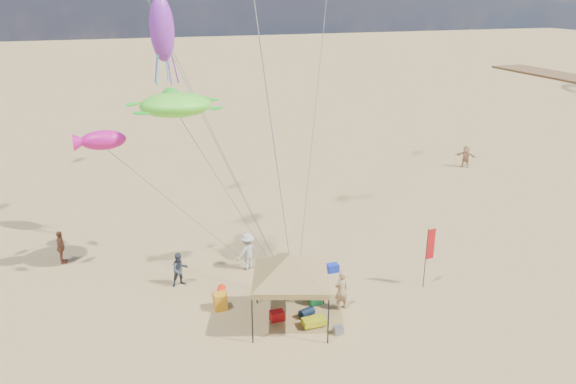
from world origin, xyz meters
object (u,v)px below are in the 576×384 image
feather_flag (429,248)px  person_far_a (61,247)px  person_near_a (341,290)px  chair_green (315,295)px  person_far_c (466,156)px  cooler_red (277,316)px  cooler_blue (333,268)px  canopy_tent (290,256)px  chair_yellow (220,301)px  person_near_c (247,252)px  person_near_b (180,269)px  beach_cart (314,321)px

feather_flag → person_far_a: feather_flag is taller
person_near_a → person_far_a: 13.51m
chair_green → person_far_c: person_far_c is taller
cooler_red → cooler_blue: size_ratio=1.00×
person_near_a → canopy_tent: bearing=-3.6°
canopy_tent → cooler_red: bearing=145.9°
feather_flag → person_far_c: (12.11, 14.34, -1.06)m
canopy_tent → chair_green: 3.08m
chair_yellow → cooler_red: bearing=-37.3°
person_near_a → person_far_a: person_near_a is taller
person_near_c → canopy_tent: bearing=72.8°
canopy_tent → person_far_a: bearing=136.8°
person_near_a → person_near_b: size_ratio=1.10×
beach_cart → person_near_b: (-4.45, 4.80, 0.58)m
chair_yellow → person_far_a: 8.97m
person_near_c → person_far_c: bearing=-174.7°
cooler_blue → person_near_a: bearing=-106.7°
cooler_blue → person_near_b: size_ratio=0.35×
chair_green → canopy_tent: bearing=-144.0°
chair_green → person_near_b: 6.04m
chair_green → person_near_a: bearing=-42.9°
person_near_c → chair_yellow: bearing=34.5°
chair_green → person_near_b: size_ratio=0.45×
canopy_tent → cooler_red: size_ratio=9.81×
cooler_blue → person_near_b: person_near_b is taller
cooler_blue → chair_yellow: chair_yellow is taller
cooler_red → beach_cart: 1.51m
chair_yellow → person_near_a: person_near_a is taller
canopy_tent → chair_green: size_ratio=7.57×
person_near_c → person_near_a: bearing=98.2°
cooler_blue → canopy_tent: bearing=-134.0°
canopy_tent → cooler_blue: (3.17, 3.29, -2.68)m
person_far_a → person_far_c: size_ratio=1.01×
feather_flag → person_near_c: 8.18m
person_near_c → chair_green: bearing=94.0°
feather_flag → person_far_a: bearing=154.1°
cooler_red → beach_cart: bearing=-34.7°
canopy_tent → feather_flag: bearing=6.5°
canopy_tent → chair_yellow: bearing=143.3°
chair_green → person_near_b: bearing=147.8°
chair_yellow → person_far_c: bearing=32.3°
person_far_a → chair_yellow: bearing=-135.8°
cooler_red → chair_yellow: bearing=142.7°
person_near_b → chair_yellow: bearing=-74.8°
person_near_a → feather_flag: bearing=176.2°
chair_yellow → cooler_blue: bearing=15.0°
beach_cart → person_far_c: 23.77m
chair_green → person_near_a: size_ratio=0.41×
cooler_red → person_near_c: person_near_c is taller
cooler_blue → person_far_a: bearing=157.7°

